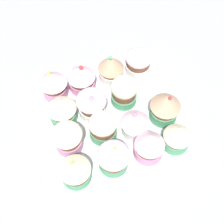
{
  "coord_description": "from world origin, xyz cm",
  "views": [
    {
      "loc": [
        10.48,
        30.24,
        58.9
      ],
      "look_at": [
        0.0,
        0.0,
        4.2
      ],
      "focal_mm": 49.53,
      "sensor_mm": 36.0,
      "label": 1
    }
  ],
  "objects": [
    {
      "name": "cupcake_0",
      "position": [
        -9.94,
        -10.5,
        4.27
      ],
      "size": [
        5.89,
        5.89,
        6.09
      ],
      "color": "white",
      "rests_on": "baking_tray"
    },
    {
      "name": "cupcake_1",
      "position": [
        -3.35,
        -10.43,
        4.99
      ],
      "size": [
        5.8,
        5.8,
        7.62
      ],
      "color": "white",
      "rests_on": "baking_tray"
    },
    {
      "name": "cupcake_6",
      "position": [
        9.54,
        -3.74,
        4.69
      ],
      "size": [
        6.05,
        6.05,
        6.8
      ],
      "color": "#4C9E6B",
      "rests_on": "baking_tray"
    },
    {
      "name": "ground_plane",
      "position": [
        0.0,
        0.0,
        -1.5
      ],
      "size": [
        180.0,
        180.0,
        3.0
      ],
      "primitive_type": "cube",
      "color": "#9E9EA3"
    },
    {
      "name": "cupcake_2",
      "position": [
        3.54,
        -10.16,
        4.78
      ],
      "size": [
        6.18,
        6.18,
        7.28
      ],
      "color": "pink",
      "rests_on": "baking_tray"
    },
    {
      "name": "cupcake_4",
      "position": [
        -3.99,
        -3.68,
        4.82
      ],
      "size": [
        5.72,
        5.72,
        7.18
      ],
      "color": "#4C9E6B",
      "rests_on": "baking_tray"
    },
    {
      "name": "cupcake_5",
      "position": [
        3.43,
        -2.96,
        4.57
      ],
      "size": [
        6.33,
        6.33,
        6.75
      ],
      "color": "white",
      "rests_on": "baking_tray"
    },
    {
      "name": "cupcake_7",
      "position": [
        -10.48,
        2.9,
        5.28
      ],
      "size": [
        6.33,
        6.33,
        8.06
      ],
      "color": "#4C9E6B",
      "rests_on": "baking_tray"
    },
    {
      "name": "napkin",
      "position": [
        24.54,
        4.8,
        0.3
      ],
      "size": [
        15.57,
        12.69,
        0.6
      ],
      "primitive_type": "cube",
      "rotation": [
        0.0,
        0.0,
        -0.08
      ],
      "color": "white",
      "rests_on": "ground_plane"
    },
    {
      "name": "cupcake_3",
      "position": [
        9.7,
        -10.28,
        4.94
      ],
      "size": [
        6.0,
        6.0,
        7.44
      ],
      "color": "pink",
      "rests_on": "baking_tray"
    },
    {
      "name": "cupcake_8",
      "position": [
        -3.45,
        4.07,
        4.79
      ],
      "size": [
        5.86,
        5.86,
        7.1
      ],
      "color": "white",
      "rests_on": "baking_tray"
    },
    {
      "name": "cupcake_12",
      "position": [
        -4.25,
        9.63,
        5.16
      ],
      "size": [
        5.93,
        5.93,
        7.84
      ],
      "color": "pink",
      "rests_on": "baking_tray"
    },
    {
      "name": "cupcake_13",
      "position": [
        3.07,
        9.71,
        4.48
      ],
      "size": [
        6.3,
        6.3,
        6.53
      ],
      "color": "#4C9E6B",
      "rests_on": "baking_tray"
    },
    {
      "name": "cupcake_11",
      "position": [
        -10.24,
        9.52,
        4.56
      ],
      "size": [
        5.59,
        5.59,
        6.66
      ],
      "color": "#4C9E6B",
      "rests_on": "baking_tray"
    },
    {
      "name": "cupcake_14",
      "position": [
        10.54,
        9.69,
        4.59
      ],
      "size": [
        5.98,
        5.98,
        6.89
      ],
      "color": "#4C9E6B",
      "rests_on": "baking_tray"
    },
    {
      "name": "cupcake_9",
      "position": [
        2.9,
        2.86,
        4.46
      ],
      "size": [
        5.64,
        5.64,
        6.46
      ],
      "color": "#4C9E6B",
      "rests_on": "baking_tray"
    },
    {
      "name": "cupcake_10",
      "position": [
        10.12,
        3.03,
        4.74
      ],
      "size": [
        6.05,
        6.05,
        6.71
      ],
      "color": "pink",
      "rests_on": "baking_tray"
    },
    {
      "name": "baking_tray",
      "position": [
        0.0,
        0.0,
        0.6
      ],
      "size": [
        32.3,
        32.3,
        1.2
      ],
      "color": "silver",
      "rests_on": "ground_plane"
    }
  ]
}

